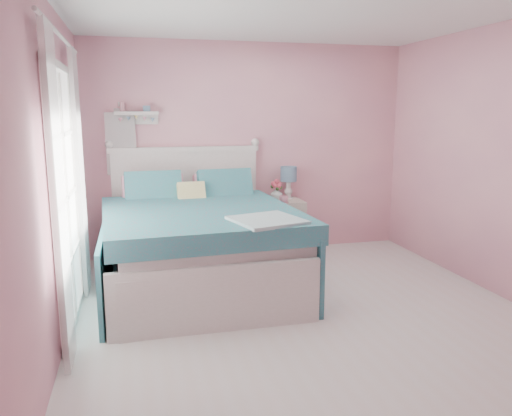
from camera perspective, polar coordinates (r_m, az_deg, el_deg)
name	(u,v)px	position (r m, az deg, el deg)	size (l,w,h in m)	color
floor	(308,318)	(4.48, 6.00, -12.40)	(4.50, 4.50, 0.00)	silver
room_shell	(312,135)	(4.11, 6.45, 8.30)	(4.50, 4.50, 4.50)	#C87F99
bed	(198,244)	(5.15, -6.60, -4.12)	(1.93, 2.37, 1.35)	silver
nightstand	(283,227)	(6.29, 3.10, -2.15)	(0.47, 0.47, 0.68)	beige
table_lamp	(289,176)	(6.29, 3.74, 3.63)	(0.20, 0.20, 0.41)	white
vase	(276,193)	(6.24, 2.36, 1.68)	(0.15, 0.15, 0.16)	silver
teacup	(284,199)	(6.03, 3.19, 1.00)	(0.11, 0.11, 0.09)	pink
roses	(276,184)	(6.22, 2.36, 2.74)	(0.14, 0.11, 0.12)	#E44E65
wall_shelf	(136,115)	(6.04, -13.55, 10.35)	(0.50, 0.15, 0.25)	silver
hanging_dress	(121,144)	(6.05, -15.18, 7.10)	(0.34, 0.03, 0.72)	white
french_door	(66,199)	(4.35, -20.92, 1.02)	(0.04, 1.32, 2.16)	silver
curtain_near	(59,201)	(3.59, -21.62, 0.72)	(0.04, 0.40, 2.32)	white
curtain_far	(80,174)	(5.06, -19.46, 3.64)	(0.04, 0.40, 2.32)	white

